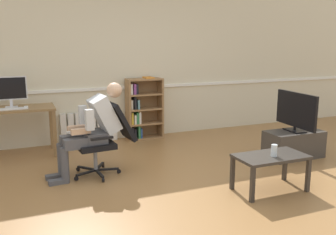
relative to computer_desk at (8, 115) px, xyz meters
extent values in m
plane|color=olive|center=(1.90, -2.15, -0.65)|extent=(18.00, 18.00, 0.00)
cube|color=beige|center=(1.90, 0.50, 0.70)|extent=(12.00, 0.10, 2.70)
cube|color=white|center=(1.90, 0.44, 0.27)|extent=(12.00, 0.03, 0.05)
cube|color=olive|center=(0.63, -0.25, -0.29)|extent=(0.06, 0.06, 0.72)
cube|color=olive|center=(0.63, 0.25, -0.29)|extent=(0.06, 0.06, 0.72)
cube|color=olive|center=(0.00, 0.00, 0.09)|extent=(1.33, 0.58, 0.04)
cube|color=silver|center=(0.06, 0.06, 0.12)|extent=(0.18, 0.14, 0.01)
cube|color=silver|center=(0.06, 0.08, 0.17)|extent=(0.04, 0.02, 0.10)
cube|color=silver|center=(0.06, 0.08, 0.40)|extent=(0.48, 0.02, 0.35)
cube|color=black|center=(0.06, 0.07, 0.40)|extent=(0.44, 0.00, 0.32)
cube|color=white|center=(0.05, -0.14, 0.12)|extent=(0.43, 0.12, 0.02)
cube|color=white|center=(0.26, -0.12, 0.13)|extent=(0.06, 0.10, 0.03)
cube|color=olive|center=(1.94, 0.27, -0.10)|extent=(0.03, 0.28, 1.09)
cube|color=olive|center=(2.55, 0.27, -0.10)|extent=(0.03, 0.28, 1.09)
cube|color=olive|center=(2.25, 0.41, -0.10)|extent=(0.61, 0.02, 1.09)
cube|color=olive|center=(2.25, 0.27, -0.63)|extent=(0.58, 0.28, 0.03)
cube|color=olive|center=(2.25, 0.27, -0.37)|extent=(0.58, 0.28, 0.03)
cube|color=olive|center=(2.25, 0.27, -0.10)|extent=(0.58, 0.28, 0.03)
cube|color=olive|center=(2.25, 0.27, 0.16)|extent=(0.58, 0.28, 0.03)
cube|color=olive|center=(2.25, 0.27, 0.43)|extent=(0.58, 0.28, 0.03)
cube|color=black|center=(1.99, 0.27, -0.51)|extent=(0.05, 0.19, 0.21)
cube|color=gold|center=(1.99, 0.26, -0.25)|extent=(0.03, 0.19, 0.21)
cube|color=beige|center=(1.99, 0.27, 0.00)|extent=(0.03, 0.19, 0.17)
cube|color=white|center=(1.99, 0.28, 0.27)|extent=(0.04, 0.19, 0.18)
cube|color=black|center=(2.05, 0.29, -0.53)|extent=(0.04, 0.19, 0.17)
cube|color=white|center=(2.04, 0.27, -0.27)|extent=(0.04, 0.19, 0.16)
cube|color=black|center=(2.05, 0.28, 0.03)|extent=(0.04, 0.19, 0.23)
cube|color=#89428E|center=(2.05, 0.28, 0.27)|extent=(0.04, 0.19, 0.18)
cube|color=#38844C|center=(2.11, 0.25, -0.51)|extent=(0.03, 0.19, 0.22)
cube|color=#38844C|center=(2.10, 0.27, -0.25)|extent=(0.05, 0.19, 0.20)
cube|color=#6699A3|center=(2.11, 0.27, -0.01)|extent=(0.03, 0.19, 0.16)
cube|color=black|center=(2.09, 0.28, 0.27)|extent=(0.04, 0.19, 0.18)
cube|color=#2D519E|center=(2.16, 0.28, -0.53)|extent=(0.03, 0.19, 0.18)
cube|color=white|center=(2.13, 0.26, -0.24)|extent=(0.04, 0.19, 0.22)
cube|color=orange|center=(2.33, 0.29, 0.45)|extent=(0.16, 0.22, 0.02)
cube|color=white|center=(0.83, 0.39, -0.38)|extent=(0.09, 0.08, 0.53)
cube|color=white|center=(0.96, 0.39, -0.38)|extent=(0.09, 0.08, 0.53)
cube|color=white|center=(1.08, 0.39, -0.38)|extent=(0.09, 0.08, 0.53)
cube|color=white|center=(1.20, 0.39, -0.38)|extent=(0.09, 0.08, 0.53)
cube|color=white|center=(1.33, 0.39, -0.38)|extent=(0.09, 0.08, 0.53)
cube|color=white|center=(1.45, 0.39, -0.38)|extent=(0.09, 0.08, 0.53)
cube|color=white|center=(1.58, 0.39, -0.38)|extent=(0.09, 0.08, 0.53)
cube|color=white|center=(1.70, 0.39, -0.38)|extent=(0.09, 0.08, 0.53)
cube|color=black|center=(1.04, -1.41, -0.58)|extent=(0.06, 0.30, 0.02)
cylinder|color=black|center=(1.06, -1.56, -0.62)|extent=(0.03, 0.06, 0.06)
cube|color=black|center=(1.18, -1.30, -0.58)|extent=(0.30, 0.10, 0.02)
cylinder|color=black|center=(1.32, -1.33, -0.62)|extent=(0.06, 0.03, 0.06)
cube|color=black|center=(1.11, -1.14, -0.58)|extent=(0.18, 0.28, 0.02)
cylinder|color=black|center=(1.18, -1.01, -0.62)|extent=(0.05, 0.06, 0.06)
cube|color=black|center=(0.93, -1.15, -0.58)|extent=(0.22, 0.25, 0.02)
cylinder|color=black|center=(0.83, -1.04, -0.62)|extent=(0.05, 0.06, 0.06)
cube|color=black|center=(0.89, -1.32, -0.58)|extent=(0.29, 0.15, 0.02)
cylinder|color=black|center=(0.75, -1.38, -0.62)|extent=(0.06, 0.04, 0.06)
cylinder|color=gray|center=(1.03, -1.27, -0.42)|extent=(0.05, 0.05, 0.30)
cube|color=black|center=(1.03, -1.27, -0.23)|extent=(0.50, 0.50, 0.07)
cube|color=black|center=(1.39, -1.23, 0.05)|extent=(0.36, 0.46, 0.52)
cube|color=black|center=(1.03, -1.00, -0.09)|extent=(0.28, 0.07, 0.03)
cube|color=black|center=(1.07, -1.52, -0.09)|extent=(0.28, 0.07, 0.03)
cube|color=#4C4C51|center=(1.03, -1.27, -0.13)|extent=(0.29, 0.36, 0.14)
cube|color=silver|center=(1.17, -1.25, 0.16)|extent=(0.41, 0.37, 0.52)
sphere|color=#D6A884|center=(1.32, -1.24, 0.46)|extent=(0.20, 0.20, 0.20)
cube|color=white|center=(0.75, -1.29, -0.03)|extent=(0.15, 0.05, 0.02)
cube|color=#4C4C51|center=(0.81, -1.18, -0.16)|extent=(0.43, 0.17, 0.13)
cylinder|color=#4C4C51|center=(0.60, -1.20, -0.42)|extent=(0.10, 0.10, 0.46)
cube|color=#4C4C51|center=(0.51, -1.21, -0.62)|extent=(0.23, 0.11, 0.06)
cube|color=#4C4C51|center=(0.83, -1.38, -0.16)|extent=(0.43, 0.17, 0.13)
cylinder|color=#4C4C51|center=(0.62, -1.40, -0.42)|extent=(0.10, 0.10, 0.46)
cube|color=#4C4C51|center=(0.52, -1.41, -0.62)|extent=(0.23, 0.11, 0.06)
cube|color=silver|center=(0.92, -1.11, 0.14)|extent=(0.11, 0.09, 0.26)
cube|color=#D6A884|center=(0.82, -1.19, -0.01)|extent=(0.25, 0.09, 0.07)
cube|color=silver|center=(0.94, -1.43, 0.14)|extent=(0.11, 0.09, 0.26)
cube|color=#D6A884|center=(0.84, -1.38, -0.01)|extent=(0.25, 0.09, 0.07)
cube|color=#3D3833|center=(3.96, -1.66, -0.44)|extent=(0.87, 0.44, 0.41)
cube|color=black|center=(3.96, -1.66, -0.23)|extent=(0.22, 0.33, 0.02)
cylinder|color=black|center=(3.96, -1.66, -0.19)|extent=(0.04, 0.04, 0.05)
cube|color=black|center=(3.96, -1.66, 0.09)|extent=(0.09, 0.87, 0.52)
cube|color=#B7D1F9|center=(3.99, -1.66, 0.09)|extent=(0.05, 0.82, 0.47)
cube|color=#332D28|center=(2.43, -2.77, -0.44)|extent=(0.04, 0.04, 0.40)
cube|color=#332D28|center=(3.21, -2.77, -0.44)|extent=(0.04, 0.04, 0.40)
cube|color=#332D28|center=(3.21, -2.37, -0.44)|extent=(0.04, 0.04, 0.40)
cube|color=#332D28|center=(2.43, -2.37, -0.44)|extent=(0.04, 0.04, 0.40)
cube|color=#332D28|center=(2.82, -2.57, -0.23)|extent=(0.84, 0.46, 0.03)
cylinder|color=silver|center=(2.82, -2.62, -0.14)|extent=(0.07, 0.07, 0.14)
camera|label=1|loc=(0.13, -5.91, 1.09)|focal=39.49mm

